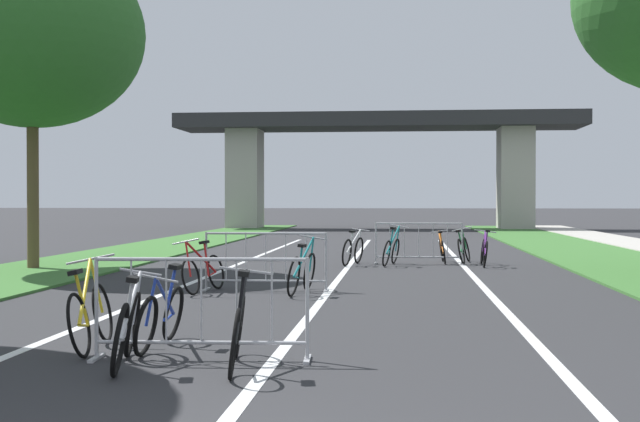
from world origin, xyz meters
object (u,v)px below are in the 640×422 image
bicycle_black_5 (238,329)px  bicycle_yellow_6 (90,314)px  tree_left_oak_near (32,33)px  crowd_barrier_nearest (201,309)px  crowd_barrier_second (266,262)px  bicycle_purple_1 (484,251)px  bicycle_teal_10 (391,250)px  bicycle_blue_7 (161,316)px  bicycle_white_3 (353,250)px  bicycle_orange_4 (442,249)px  bicycle_green_9 (464,249)px  bicycle_red_2 (203,271)px  bicycle_silver_8 (127,328)px  bicycle_teal_0 (302,271)px  crowd_barrier_third (419,244)px

bicycle_black_5 → bicycle_yellow_6: (-1.79, 0.83, 0.01)m
tree_left_oak_near → crowd_barrier_nearest: 13.22m
crowd_barrier_second → bicycle_purple_1: crowd_barrier_second is taller
bicycle_yellow_6 → bicycle_teal_10: bearing=69.1°
crowd_barrier_nearest → bicycle_blue_7: bearing=135.3°
bicycle_white_3 → bicycle_yellow_6: 12.25m
bicycle_orange_4 → bicycle_yellow_6: (-4.42, -12.96, 0.04)m
tree_left_oak_near → bicycle_green_9: tree_left_oak_near is taller
bicycle_purple_1 → bicycle_green_9: bearing=120.3°
crowd_barrier_nearest → bicycle_teal_10: 12.57m
bicycle_red_2 → bicycle_teal_10: size_ratio=1.03×
bicycle_white_3 → bicycle_silver_8: bicycle_silver_8 is taller
bicycle_silver_8 → bicycle_teal_10: size_ratio=1.04×
bicycle_white_3 → bicycle_green_9: 2.90m
bicycle_red_2 → bicycle_silver_8: size_ratio=0.99×
tree_left_oak_near → crowd_barrier_second: (6.12, -3.91, -4.98)m
bicycle_teal_0 → tree_left_oak_near: bearing=155.8°
crowd_barrier_third → bicycle_yellow_6: 13.05m
bicycle_purple_1 → bicycle_silver_8: 13.73m
crowd_barrier_nearest → crowd_barrier_second: bearing=93.4°
bicycle_yellow_6 → tree_left_oak_near: bearing=111.3°
bicycle_silver_8 → bicycle_teal_10: (2.43, 12.86, -0.00)m
bicycle_blue_7 → bicycle_black_5: bearing=138.3°
bicycle_white_3 → bicycle_red_2: bearing=-95.6°
crowd_barrier_third → bicycle_white_3: 1.70m
bicycle_black_5 → bicycle_green_9: (3.17, 13.70, -0.01)m
bicycle_silver_8 → bicycle_green_9: size_ratio=1.02×
bicycle_black_5 → bicycle_green_9: size_ratio=1.02×
bicycle_orange_4 → bicycle_blue_7: 13.32m
tree_left_oak_near → bicycle_red_2: 8.37m
crowd_barrier_nearest → crowd_barrier_third: same height
bicycle_teal_10 → bicycle_blue_7: bearing=-88.9°
crowd_barrier_second → bicycle_teal_10: 6.36m
bicycle_blue_7 → bicycle_teal_10: size_ratio=1.00×
bicycle_yellow_6 → bicycle_blue_7: bearing=5.1°
bicycle_white_3 → bicycle_blue_7: 12.00m
bicycle_orange_4 → bicycle_red_2: bearing=-122.5°
bicycle_teal_0 → bicycle_red_2: bearing=-174.0°
crowd_barrier_third → bicycle_blue_7: size_ratio=1.38×
bicycle_red_2 → bicycle_purple_1: bearing=-119.0°
bicycle_orange_4 → bicycle_teal_10: 1.61m
bicycle_teal_0 → bicycle_yellow_6: (-1.65, -5.62, 0.00)m
crowd_barrier_third → bicycle_white_3: crowd_barrier_third is taller
bicycle_silver_8 → crowd_barrier_third: bearing=65.2°
bicycle_red_2 → bicycle_yellow_6: size_ratio=0.99×
bicycle_black_5 → bicycle_silver_8: (-1.09, -0.03, -0.00)m
bicycle_white_3 → bicycle_green_9: bearing=30.2°
bicycle_teal_0 → bicycle_yellow_6: 5.86m
bicycle_teal_0 → bicycle_teal_10: bicycle_teal_10 is taller
crowd_barrier_nearest → bicycle_blue_7: size_ratio=1.39×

